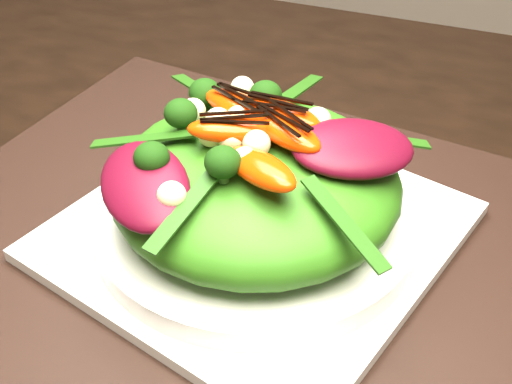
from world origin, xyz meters
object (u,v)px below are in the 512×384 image
(salad_bowl, at_px, (256,217))
(orange_segment, at_px, (275,115))
(dining_table, at_px, (319,270))
(plate_base, at_px, (256,231))
(lettuce_mound, at_px, (256,182))
(placemat, at_px, (256,238))

(salad_bowl, height_order, orange_segment, orange_segment)
(dining_table, distance_m, plate_base, 0.06)
(lettuce_mound, xyz_separation_m, orange_segment, (0.00, 0.03, 0.04))
(plate_base, height_order, salad_bowl, salad_bowl)
(placemat, bearing_deg, plate_base, 180.00)
(orange_segment, bearing_deg, placemat, -100.78)
(placemat, distance_m, plate_base, 0.01)
(dining_table, distance_m, lettuce_mound, 0.09)
(plate_base, xyz_separation_m, orange_segment, (0.00, 0.03, 0.09))
(placemat, xyz_separation_m, lettuce_mound, (-0.00, 0.00, 0.06))
(salad_bowl, distance_m, lettuce_mound, 0.03)
(salad_bowl, bearing_deg, placemat, 0.00)
(dining_table, xyz_separation_m, orange_segment, (-0.05, 0.02, 0.12))
(plate_base, bearing_deg, dining_table, 5.78)
(dining_table, relative_size, orange_segment, 24.52)
(salad_bowl, height_order, lettuce_mound, lettuce_mound)
(plate_base, distance_m, lettuce_mound, 0.05)
(dining_table, distance_m, salad_bowl, 0.07)
(plate_base, relative_size, lettuce_mound, 1.25)
(orange_segment, bearing_deg, dining_table, -23.01)
(lettuce_mound, bearing_deg, salad_bowl, 0.00)
(salad_bowl, xyz_separation_m, lettuce_mound, (0.00, 0.00, 0.03))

